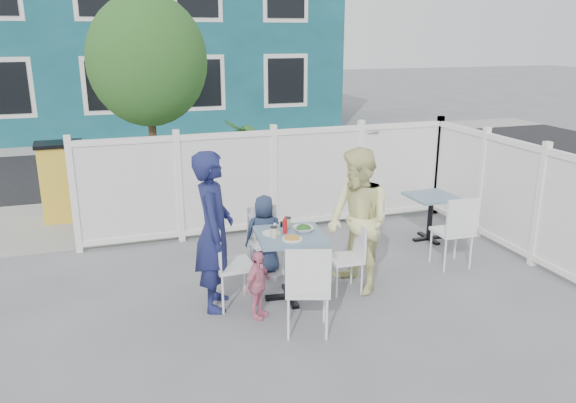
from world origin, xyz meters
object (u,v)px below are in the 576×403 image
object	(u,v)px
chair_back	(265,235)
spare_table	(431,206)
man	(214,231)
boy	(265,234)
chair_near	(308,284)
chair_left	(226,258)
chair_right	(351,252)
utility_cabinet	(63,183)
woman	(358,221)
toddler	(258,285)
main_table	(290,249)

from	to	relation	value
chair_back	spare_table	bearing A→B (deg)	-175.24
man	boy	distance (m)	1.17
chair_near	boy	xyz separation A→B (m)	(0.04, 1.71, -0.06)
chair_left	chair_right	world-z (taller)	chair_left
utility_cabinet	chair_back	world-z (taller)	utility_cabinet
chair_near	woman	bearing A→B (deg)	59.74
toddler	chair_right	bearing A→B (deg)	-27.44
man	main_table	bearing A→B (deg)	-81.10
chair_right	main_table	bearing A→B (deg)	91.16
man	boy	size ratio (longest dim) A/B	1.76
chair_near	boy	size ratio (longest dim) A/B	0.97
spare_table	boy	xyz separation A→B (m)	(-2.67, -0.35, -0.02)
spare_table	man	xyz separation A→B (m)	(-3.47, -1.12, 0.37)
chair_near	chair_back	bearing A→B (deg)	106.76
boy	chair_back	bearing A→B (deg)	92.30
main_table	toddler	xyz separation A→B (m)	(-0.49, -0.34, -0.23)
main_table	chair_left	bearing A→B (deg)	176.03
spare_table	woman	xyz separation A→B (m)	(-1.77, -1.22, 0.33)
utility_cabinet	man	distance (m)	4.24
chair_near	main_table	bearing A→B (deg)	101.08
chair_back	chair_near	size ratio (longest dim) A/B	0.87
utility_cabinet	main_table	distance (m)	4.72
spare_table	woman	bearing A→B (deg)	-145.49
boy	utility_cabinet	bearing A→B (deg)	-39.21
main_table	boy	xyz separation A→B (m)	(-0.07, 0.84, -0.11)
chair_left	woman	xyz separation A→B (m)	(1.58, -0.07, 0.29)
chair_back	chair_right	bearing A→B (deg)	130.72
chair_back	man	world-z (taller)	man
main_table	chair_left	distance (m)	0.75
utility_cabinet	man	world-z (taller)	man
chair_right	man	distance (m)	1.67
chair_back	toddler	xyz separation A→B (m)	(-0.42, -1.17, -0.12)
chair_near	boy	bearing A→B (deg)	106.72
utility_cabinet	woman	bearing A→B (deg)	-51.37
spare_table	chair_near	bearing A→B (deg)	-142.80
boy	chair_left	bearing A→B (deg)	60.40
chair_near	toddler	xyz separation A→B (m)	(-0.38, 0.52, -0.19)
chair_right	woman	world-z (taller)	woman
man	toddler	xyz separation A→B (m)	(0.38, -0.42, -0.52)
utility_cabinet	woman	distance (m)	5.25
chair_back	boy	xyz separation A→B (m)	(0.00, 0.01, 0.01)
woman	boy	world-z (taller)	woman
spare_table	chair_back	bearing A→B (deg)	-172.36
chair_back	man	size ratio (longest dim) A/B	0.48
toddler	man	bearing A→B (deg)	90.54
chair_back	woman	distance (m)	1.30
chair_left	boy	xyz separation A→B (m)	(0.68, 0.79, -0.06)
chair_right	toddler	xyz separation A→B (m)	(-1.24, -0.31, -0.11)
main_table	spare_table	bearing A→B (deg)	24.63
chair_left	man	size ratio (longest dim) A/B	0.55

